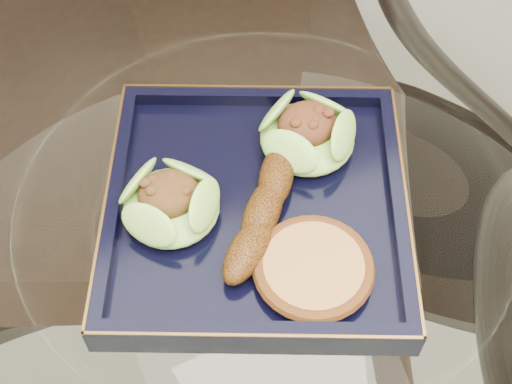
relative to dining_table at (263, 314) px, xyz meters
name	(u,v)px	position (x,y,z in m)	size (l,w,h in m)	color
dining_table	(263,314)	(0.00, 0.00, 0.00)	(1.13, 1.13, 0.77)	white
dining_chair	(199,93)	(0.07, 0.42, -0.09)	(0.49, 0.49, 0.91)	black
navy_plate	(256,211)	(0.00, 0.02, 0.17)	(0.27, 0.27, 0.02)	black
lettuce_wrap_left	(171,204)	(-0.07, 0.04, 0.20)	(0.09, 0.09, 0.03)	#6BA931
lettuce_wrap_right	(307,135)	(0.07, 0.07, 0.20)	(0.09, 0.09, 0.03)	#77B033
roasted_plantain	(263,212)	(0.00, 0.00, 0.20)	(0.15, 0.03, 0.03)	#582E09
crumb_patty	(313,269)	(0.02, -0.06, 0.19)	(0.09, 0.09, 0.02)	#B5833C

